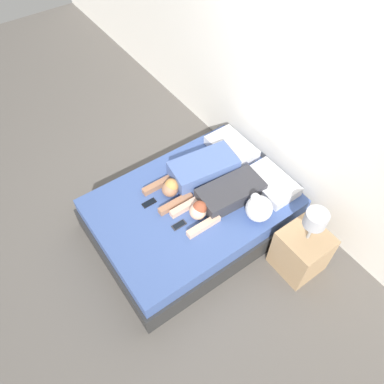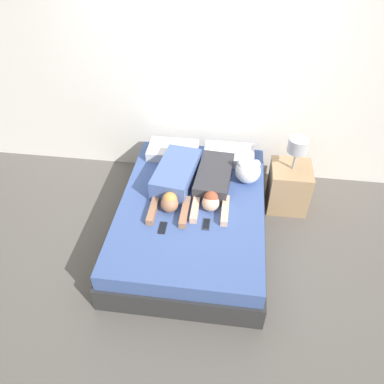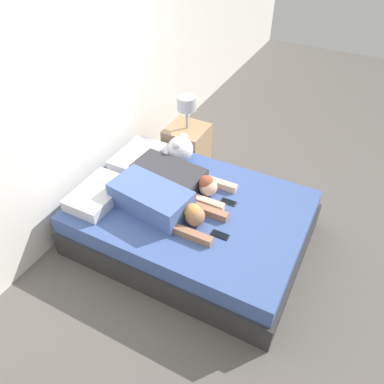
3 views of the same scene
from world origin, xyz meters
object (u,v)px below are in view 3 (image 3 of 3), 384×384
object	(u,v)px
cell_phone_right	(228,202)
plush_toy	(180,149)
pillow_head_left	(98,194)
person_left	(158,201)
pillow_head_right	(138,157)
nightstand	(187,145)
bed	(192,222)
cell_phone_left	(220,235)
person_right	(178,177)

from	to	relation	value
cell_phone_right	plush_toy	xyz separation A→B (m)	(0.38, 0.72, 0.14)
pillow_head_left	person_left	world-z (taller)	person_left
pillow_head_right	nightstand	xyz separation A→B (m)	(0.73, -0.20, -0.22)
bed	pillow_head_right	distance (m)	0.94
cell_phone_left	person_right	bearing A→B (deg)	56.25
cell_phone_left	nightstand	world-z (taller)	nightstand
pillow_head_right	person_left	world-z (taller)	person_left
cell_phone_right	pillow_head_left	bearing A→B (deg)	114.95
cell_phone_left	plush_toy	size ratio (longest dim) A/B	0.53
cell_phone_left	nightstand	bearing A→B (deg)	37.92
pillow_head_left	plush_toy	distance (m)	0.98
cell_phone_right	cell_phone_left	bearing A→B (deg)	-166.36
cell_phone_left	nightstand	distance (m)	1.66
pillow_head_left	person_right	distance (m)	0.78
person_right	pillow_head_left	bearing A→B (deg)	133.79
person_right	person_left	bearing A→B (deg)	-175.92
cell_phone_right	nightstand	size ratio (longest dim) A/B	0.16
pillow_head_right	cell_phone_left	distance (m)	1.34
pillow_head_left	plush_toy	size ratio (longest dim) A/B	2.03
person_left	cell_phone_left	size ratio (longest dim) A/B	7.03
bed	pillow_head_right	world-z (taller)	pillow_head_right
person_left	person_right	world-z (taller)	person_left
person_right	plush_toy	xyz separation A→B (m)	(0.36, 0.17, 0.06)
pillow_head_left	plush_toy	xyz separation A→B (m)	(0.90, -0.39, 0.09)
pillow_head_left	plush_toy	bearing A→B (deg)	-23.30
person_right	plush_toy	bearing A→B (deg)	25.53
pillow_head_left	nightstand	distance (m)	1.43
bed	person_right	distance (m)	0.46
cell_phone_right	nightstand	bearing A→B (deg)	45.89
person_left	cell_phone_left	distance (m)	0.63
person_left	person_right	size ratio (longest dim) A/B	1.05
person_left	cell_phone_left	bearing A→B (deg)	-92.39
person_left	cell_phone_right	bearing A→B (deg)	-53.18
bed	person_left	bearing A→B (deg)	132.50
plush_toy	nightstand	size ratio (longest dim) A/B	0.31
bed	pillow_head_right	xyz separation A→B (m)	(0.34, 0.82, 0.30)
pillow_head_right	cell_phone_right	distance (m)	1.12
bed	cell_phone_left	size ratio (longest dim) A/B	14.01
plush_toy	person_right	bearing A→B (deg)	-154.47
person_right	cell_phone_right	world-z (taller)	person_right
bed	cell_phone_left	distance (m)	0.52
bed	person_left	distance (m)	0.47
pillow_head_right	person_left	bearing A→B (deg)	-132.97
pillow_head_right	person_right	size ratio (longest dim) A/B	0.58
person_right	cell_phone_right	bearing A→B (deg)	-91.99
pillow_head_right	person_left	distance (m)	0.81
pillow_head_left	person_right	bearing A→B (deg)	-46.21
nightstand	pillow_head_right	bearing A→B (deg)	164.91
pillow_head_right	cell_phone_left	world-z (taller)	pillow_head_right
cell_phone_left	cell_phone_right	bearing A→B (deg)	13.64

